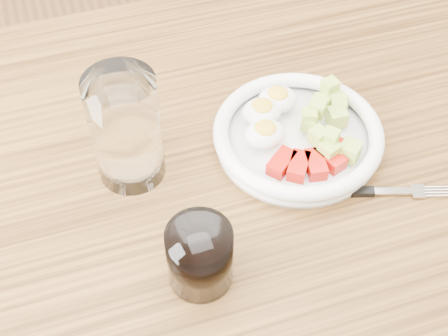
{
  "coord_description": "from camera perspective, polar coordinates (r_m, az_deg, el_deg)",
  "views": [
    {
      "loc": [
        -0.17,
        -0.49,
        1.43
      ],
      "look_at": [
        -0.01,
        0.01,
        0.8
      ],
      "focal_mm": 50.0,
      "sensor_mm": 36.0,
      "label": 1
    }
  ],
  "objects": [
    {
      "name": "water_glass",
      "position": [
        0.81,
        -8.97,
        3.53
      ],
      "size": [
        0.09,
        0.09,
        0.16
      ],
      "primitive_type": "cylinder",
      "color": "white",
      "rests_on": "dining_table"
    },
    {
      "name": "fork",
      "position": [
        0.85,
        12.21,
        -2.13
      ],
      "size": [
        0.19,
        0.07,
        0.01
      ],
      "color": "black",
      "rests_on": "dining_table"
    },
    {
      "name": "bowl",
      "position": [
        0.88,
        6.68,
        3.17
      ],
      "size": [
        0.24,
        0.24,
        0.06
      ],
      "color": "white",
      "rests_on": "dining_table"
    },
    {
      "name": "dining_table",
      "position": [
        0.92,
        0.79,
        -5.5
      ],
      "size": [
        1.5,
        0.9,
        0.77
      ],
      "color": "brown",
      "rests_on": "ground"
    },
    {
      "name": "coffee_glass",
      "position": [
        0.73,
        -2.22,
        -8.09
      ],
      "size": [
        0.08,
        0.08,
        0.09
      ],
      "color": "white",
      "rests_on": "dining_table"
    }
  ]
}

